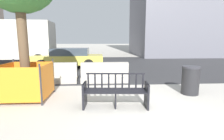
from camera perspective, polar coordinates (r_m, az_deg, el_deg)
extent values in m
plane|color=#B7B2A8|center=(4.54, 11.35, -13.28)|extent=(200.00, 200.00, 0.00)
cube|color=#333335|center=(12.90, 1.44, 1.75)|extent=(120.00, 12.00, 0.01)
cube|color=black|center=(4.72, -8.95, -8.05)|extent=(0.09, 0.52, 0.66)
cube|color=black|center=(4.73, 11.24, -8.05)|extent=(0.09, 0.52, 0.66)
cube|color=black|center=(4.69, 1.16, -9.41)|extent=(0.06, 0.33, 0.45)
cube|color=black|center=(4.40, 1.21, -7.62)|extent=(1.60, 0.18, 0.02)
cube|color=black|center=(4.51, 1.19, -7.19)|extent=(1.60, 0.18, 0.02)
cube|color=black|center=(4.62, 1.17, -6.78)|extent=(1.60, 0.18, 0.02)
cube|color=black|center=(4.73, 1.16, -6.39)|extent=(1.60, 0.18, 0.02)
cube|color=black|center=(4.84, 1.14, -6.01)|extent=(1.60, 0.18, 0.02)
cube|color=black|center=(4.76, 1.16, -1.19)|extent=(1.60, 0.15, 0.04)
cube|color=black|center=(4.85, -7.77, -3.61)|extent=(0.05, 0.03, 0.38)
cube|color=black|center=(4.83, -5.56, -3.63)|extent=(0.05, 0.03, 0.38)
cube|color=black|center=(4.81, -3.33, -3.64)|extent=(0.05, 0.03, 0.38)
cube|color=black|center=(4.80, -1.09, -3.65)|extent=(0.05, 0.03, 0.38)
cube|color=black|center=(4.80, 1.15, -3.66)|extent=(0.05, 0.03, 0.38)
cube|color=black|center=(4.81, 3.39, -3.66)|extent=(0.05, 0.03, 0.38)
cube|color=black|center=(4.82, 5.62, -3.65)|extent=(0.05, 0.03, 0.38)
cube|color=black|center=(4.84, 7.84, -3.64)|extent=(0.05, 0.03, 0.38)
cube|color=black|center=(4.87, 10.03, -3.62)|extent=(0.05, 0.03, 0.38)
cube|color=black|center=(4.61, -9.09, -4.39)|extent=(0.08, 0.46, 0.03)
cube|color=black|center=(4.63, 11.41, -4.40)|extent=(0.08, 0.46, 0.03)
cube|color=#ADA89E|center=(7.51, -2.36, -2.99)|extent=(2.01, 0.70, 0.24)
cube|color=#ADA89E|center=(7.43, -2.39, 0.17)|extent=(2.00, 0.32, 0.60)
cube|color=#ADA89E|center=(7.76, -18.61, -3.07)|extent=(2.03, 0.78, 0.24)
cube|color=#ADA89E|center=(7.68, -18.78, -0.01)|extent=(2.01, 0.40, 0.60)
cylinder|color=brown|center=(5.76, -26.86, 5.87)|extent=(0.27, 0.27, 2.96)
cylinder|color=#2D2D33|center=(5.06, -22.25, -4.56)|extent=(0.05, 0.05, 1.15)
cylinder|color=#2D2D33|center=(6.70, -29.18, -1.76)|extent=(0.05, 0.05, 1.15)
cylinder|color=#2D2D33|center=(6.26, -18.57, -1.76)|extent=(0.05, 0.05, 1.15)
cube|color=orange|center=(5.30, -28.83, -4.43)|extent=(1.28, 0.03, 0.97)
cube|color=orange|center=(6.45, -24.06, -1.77)|extent=(1.28, 0.03, 0.97)
cube|color=orange|center=(6.14, -31.72, -2.90)|extent=(0.03, 1.28, 0.97)
cube|color=orange|center=(5.65, -20.21, -3.02)|extent=(0.03, 1.28, 0.97)
cube|color=#DBC64C|center=(11.82, -14.21, 3.37)|extent=(4.56, 1.89, 0.56)
cube|color=#38424C|center=(11.74, -13.43, 5.84)|extent=(2.33, 1.65, 0.45)
cylinder|color=black|center=(11.34, -22.01, 1.60)|extent=(0.64, 0.22, 0.64)
cylinder|color=black|center=(13.02, -19.61, 2.68)|extent=(0.64, 0.22, 0.64)
cylinder|color=black|center=(10.79, -7.61, 1.84)|extent=(0.64, 0.22, 0.64)
cylinder|color=black|center=(12.55, -7.08, 2.92)|extent=(0.64, 0.22, 0.64)
cube|color=beige|center=(13.88, -28.60, 8.60)|extent=(4.87, 2.36, 2.50)
cylinder|color=black|center=(12.41, -22.77, 2.78)|extent=(0.91, 0.31, 0.90)
cylinder|color=black|center=(14.36, -20.40, 3.74)|extent=(0.91, 0.31, 0.90)
cylinder|color=#232326|center=(6.30, 24.21, -3.34)|extent=(0.55, 0.55, 0.87)
cylinder|color=#2D2D33|center=(6.22, 24.50, 0.83)|extent=(0.58, 0.58, 0.06)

